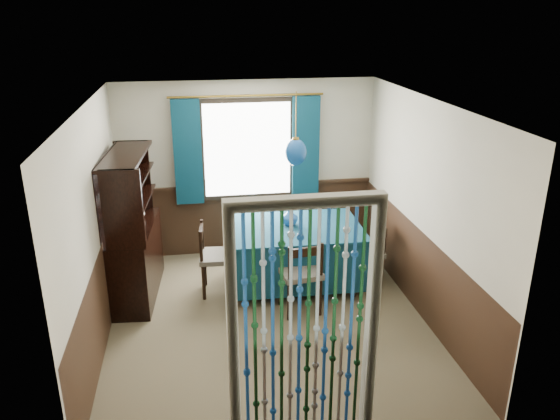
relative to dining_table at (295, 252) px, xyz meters
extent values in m
plane|color=brown|center=(-0.46, -0.82, -0.47)|extent=(4.00, 4.00, 0.00)
plane|color=silver|center=(-0.46, -0.82, 2.03)|extent=(4.00, 4.00, 0.00)
plane|color=beige|center=(-0.46, 1.18, 0.78)|extent=(3.60, 0.00, 3.60)
plane|color=beige|center=(-0.46, -2.82, 0.78)|extent=(3.60, 0.00, 3.60)
plane|color=beige|center=(-2.26, -0.82, 0.78)|extent=(0.00, 4.00, 4.00)
plane|color=beige|center=(1.34, -0.82, 0.78)|extent=(0.00, 4.00, 4.00)
plane|color=#331F13|center=(-0.46, 1.17, 0.03)|extent=(3.60, 0.00, 3.60)
plane|color=#331F13|center=(-0.46, -2.80, 0.03)|extent=(3.60, 0.00, 3.60)
plane|color=#331F13|center=(-2.25, -0.82, 0.03)|extent=(0.00, 4.00, 4.00)
plane|color=#331F13|center=(1.32, -0.82, 0.03)|extent=(0.00, 4.00, 4.00)
cube|color=black|center=(-0.46, 1.13, 1.08)|extent=(1.32, 0.12, 1.42)
cube|color=#0D3547|center=(0.00, 0.00, -0.02)|extent=(1.64, 1.14, 0.66)
cube|color=#0D3547|center=(0.00, 0.00, 0.33)|extent=(1.70, 1.20, 0.03)
cylinder|color=black|center=(-0.69, -0.40, -0.40)|extent=(0.07, 0.07, 0.14)
cylinder|color=black|center=(0.67, -0.43, -0.40)|extent=(0.07, 0.07, 0.14)
cylinder|color=black|center=(-0.67, 0.43, -0.40)|extent=(0.07, 0.07, 0.14)
cylinder|color=black|center=(0.69, 0.40, -0.40)|extent=(0.07, 0.07, 0.14)
cylinder|color=black|center=(-0.22, -0.84, -0.23)|extent=(0.05, 0.05, 0.47)
cylinder|color=black|center=(0.15, -0.80, -0.23)|extent=(0.05, 0.05, 0.47)
cylinder|color=black|center=(-0.27, -0.49, -0.23)|extent=(0.05, 0.05, 0.47)
cylinder|color=black|center=(0.11, -0.44, -0.23)|extent=(0.05, 0.05, 0.47)
cube|color=#5B5549|center=(-0.06, -0.64, 0.03)|extent=(0.51, 0.49, 0.06)
cube|color=black|center=(-0.03, -0.83, 0.38)|extent=(0.40, 0.09, 0.10)
cylinder|color=black|center=(-0.22, -0.85, 0.23)|extent=(0.04, 0.04, 0.46)
cylinder|color=black|center=(0.15, -0.81, 0.23)|extent=(0.04, 0.04, 0.46)
cylinder|color=black|center=(0.23, 0.88, -0.24)|extent=(0.04, 0.04, 0.45)
cylinder|color=black|center=(-0.13, 0.96, -0.24)|extent=(0.04, 0.04, 0.45)
cylinder|color=black|center=(0.15, 0.55, -0.24)|extent=(0.04, 0.04, 0.45)
cylinder|color=black|center=(-0.20, 0.63, -0.24)|extent=(0.04, 0.04, 0.45)
cube|color=#5B5549|center=(0.01, 0.75, 0.02)|extent=(0.53, 0.51, 0.06)
cube|color=black|center=(0.05, 0.93, 0.35)|extent=(0.38, 0.12, 0.10)
cylinder|color=black|center=(0.23, 0.89, 0.21)|extent=(0.04, 0.04, 0.44)
cylinder|color=black|center=(-0.12, 0.97, 0.21)|extent=(0.04, 0.04, 0.44)
cylinder|color=black|center=(-1.15, 0.17, -0.23)|extent=(0.05, 0.05, 0.46)
cylinder|color=black|center=(-1.17, -0.20, -0.23)|extent=(0.05, 0.05, 0.46)
cylinder|color=black|center=(-0.80, 0.14, -0.23)|extent=(0.05, 0.05, 0.46)
cylinder|color=black|center=(-0.82, -0.23, -0.23)|extent=(0.05, 0.05, 0.46)
cube|color=#5B5549|center=(-0.99, -0.03, 0.03)|extent=(0.46, 0.48, 0.06)
cube|color=black|center=(-1.17, -0.02, 0.37)|extent=(0.07, 0.39, 0.10)
cylinder|color=black|center=(-1.16, 0.17, 0.22)|extent=(0.04, 0.04, 0.45)
cylinder|color=black|center=(-1.18, -0.20, 0.22)|extent=(0.04, 0.04, 0.45)
cylinder|color=black|center=(1.09, -0.26, -0.26)|extent=(0.04, 0.04, 0.42)
cylinder|color=black|center=(1.14, 0.07, -0.26)|extent=(0.04, 0.04, 0.42)
cylinder|color=black|center=(0.78, -0.21, -0.26)|extent=(0.04, 0.04, 0.42)
cylinder|color=black|center=(0.83, 0.11, -0.26)|extent=(0.04, 0.04, 0.42)
cube|color=#5B5549|center=(0.96, -0.07, -0.02)|extent=(0.45, 0.46, 0.06)
cube|color=black|center=(1.13, -0.10, 0.29)|extent=(0.09, 0.35, 0.09)
cylinder|color=black|center=(1.10, -0.26, 0.16)|extent=(0.04, 0.04, 0.41)
cylinder|color=black|center=(1.15, 0.07, 0.16)|extent=(0.04, 0.04, 0.41)
cube|color=black|center=(-1.99, 0.09, -0.01)|extent=(0.59, 1.42, 0.91)
cube|color=black|center=(-1.99, -0.58, 0.90)|extent=(0.43, 0.08, 0.91)
cube|color=black|center=(-1.99, 0.75, 0.90)|extent=(0.43, 0.08, 0.91)
cube|color=black|center=(-1.99, 0.09, 1.33)|extent=(0.54, 1.42, 0.04)
cube|color=black|center=(-2.21, 0.09, 0.90)|extent=(0.14, 1.37, 0.91)
cube|color=black|center=(-1.96, 0.09, 0.77)|extent=(0.48, 1.34, 0.02)
cube|color=black|center=(-1.96, 0.09, 1.06)|extent=(0.48, 1.34, 0.02)
cylinder|color=olive|center=(0.00, 0.00, 1.67)|extent=(0.01, 0.01, 0.72)
ellipsoid|color=navy|center=(0.00, 0.00, 1.31)|extent=(0.26, 0.26, 0.32)
cylinder|color=olive|center=(0.00, 0.00, 1.47)|extent=(0.08, 0.08, 0.03)
imported|color=navy|center=(-0.05, 0.08, 0.44)|extent=(0.20, 0.20, 0.20)
imported|color=beige|center=(-1.94, -0.13, 0.81)|extent=(0.26, 0.26, 0.06)
imported|color=beige|center=(-1.94, 0.35, 0.55)|extent=(0.20, 0.20, 0.20)
camera|label=1|loc=(-1.22, -6.25, 2.94)|focal=35.00mm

